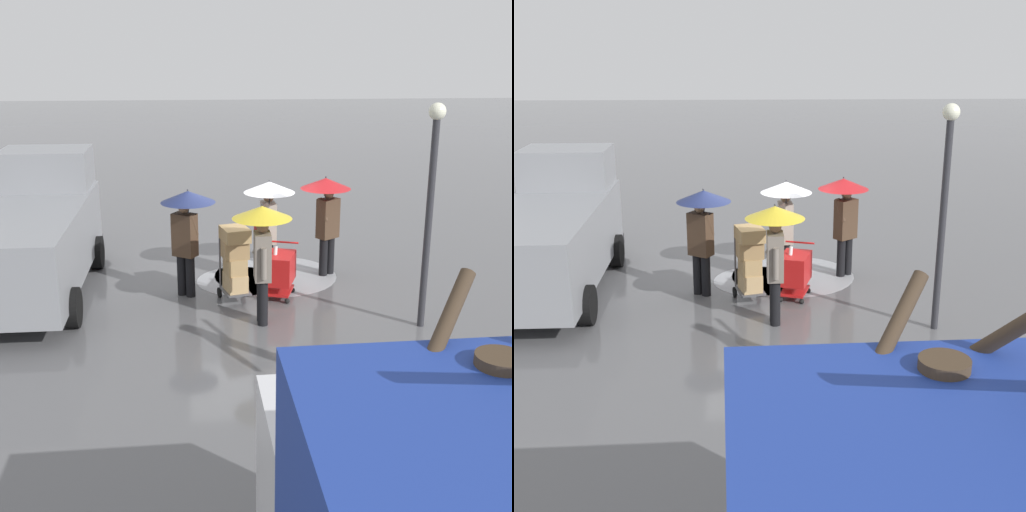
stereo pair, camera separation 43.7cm
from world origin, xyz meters
TOP-DOWN VIEW (x-y plane):
  - ground_plane at (0.00, 0.00)m, footprint 90.00×90.00m
  - slush_patch_near_cluster at (-0.62, -0.38)m, footprint 2.61×2.61m
  - slush_patch_mid_street at (0.16, -0.10)m, footprint 1.81×1.81m
  - slush_patch_far_side at (4.97, -2.21)m, footprint 2.95×2.95m
  - cargo_van_parked_right at (4.20, 0.19)m, footprint 2.26×5.37m
  - shopping_cart_vendor at (-0.56, 0.90)m, footprint 0.77×0.94m
  - hand_dolly_boxes at (0.31, 1.06)m, footprint 0.65×0.80m
  - pedestrian_pink_side at (1.21, 0.69)m, footprint 1.04×1.04m
  - pedestrian_black_side at (-0.12, 2.07)m, footprint 1.04×1.04m
  - pedestrian_white_side at (-0.43, -0.08)m, footprint 1.04×1.04m
  - pedestrian_far_side at (-1.67, -0.34)m, footprint 1.04×1.04m
  - street_lamp at (-2.89, 2.47)m, footprint 0.28×0.28m

SIDE VIEW (x-z plane):
  - ground_plane at x=0.00m, z-range 0.00..0.00m
  - slush_patch_near_cluster at x=-0.62m, z-range 0.00..0.01m
  - slush_patch_mid_street at x=0.16m, z-range 0.00..0.01m
  - slush_patch_far_side at x=4.97m, z-range 0.00..0.01m
  - shopping_cart_vendor at x=-0.56m, z-range 0.05..1.09m
  - hand_dolly_boxes at x=0.31m, z-range 0.13..1.61m
  - cargo_van_parked_right at x=4.20m, z-range -0.12..2.48m
  - pedestrian_white_side at x=-0.43m, z-range 0.50..2.64m
  - pedestrian_pink_side at x=1.21m, z-range 0.51..2.66m
  - pedestrian_black_side at x=-0.12m, z-range 0.51..2.66m
  - pedestrian_far_side at x=-1.67m, z-range 0.51..2.66m
  - street_lamp at x=-2.89m, z-range 0.44..4.30m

